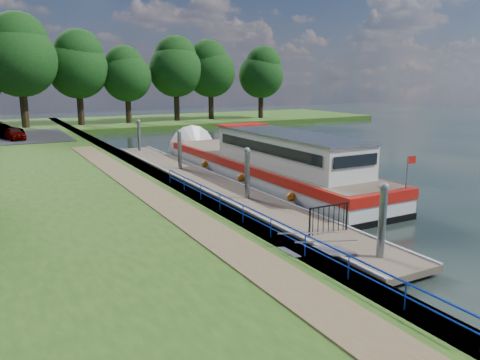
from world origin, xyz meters
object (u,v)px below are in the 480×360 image
barge (260,163)px  car_a (15,133)px  pontoon (209,185)px  car_b (0,131)px

barge → car_a: (-12.37, 22.27, 0.30)m
barge → car_a: 25.48m
pontoon → barge: barge is taller
barge → pontoon: bearing=-176.6°
barge → car_b: size_ratio=5.22×
pontoon → car_b: (-9.90, 24.39, 1.32)m
pontoon → barge: 3.71m
barge → car_b: bearing=119.2°
car_b → pontoon: bearing=-133.9°
car_a → car_b: size_ratio=0.81×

